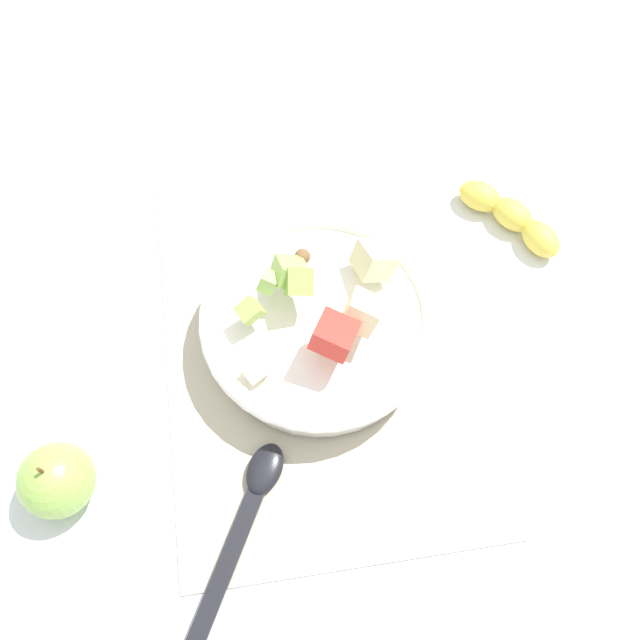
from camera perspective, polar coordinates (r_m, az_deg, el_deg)
name	(u,v)px	position (r m, az deg, el deg)	size (l,w,h in m)	color
ground_plane	(320,341)	(0.78, 0.00, -1.77)	(2.40, 2.40, 0.00)	silver
placemat	(320,340)	(0.78, 0.00, -1.69)	(0.50, 0.35, 0.01)	#BCB299
salad_bowl	(320,322)	(0.75, 0.03, -0.14)	(0.26, 0.26, 0.12)	white
serving_spoon	(246,516)	(0.72, -6.29, -16.19)	(0.22, 0.14, 0.01)	black
whole_apple	(57,480)	(0.74, -21.39, -12.52)	(0.08, 0.08, 0.09)	#8CB74C
banana_whole	(511,216)	(0.87, 15.85, 8.45)	(0.14, 0.12, 0.04)	yellow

